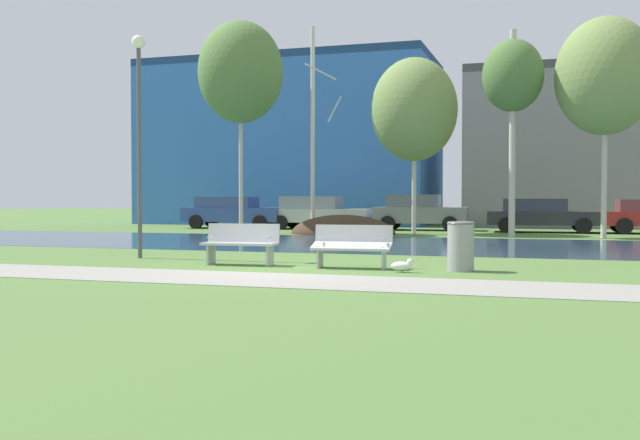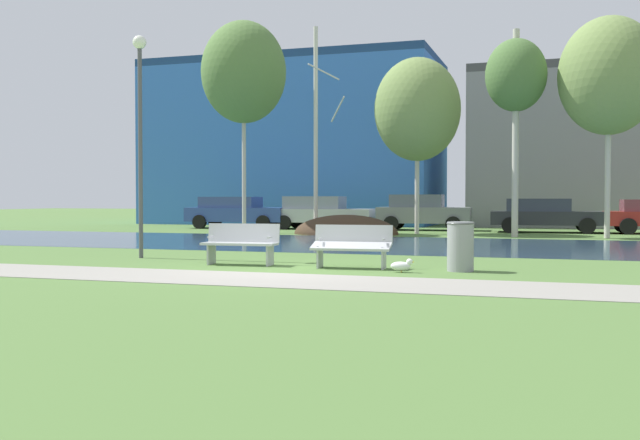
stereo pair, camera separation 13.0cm
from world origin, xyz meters
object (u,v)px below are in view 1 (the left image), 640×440
(bench_left, at_px, (241,243))
(trash_bin, at_px, (461,246))
(parked_hatch_third_grey, at_px, (419,212))
(seagull, at_px, (402,265))
(bench_right, at_px, (352,245))
(streetlamp, at_px, (139,109))
(parked_van_nearest_blue, at_px, (233,212))
(parked_sedan_second_silver, at_px, (317,212))
(parked_wagon_fourth_dark, at_px, (541,214))

(bench_left, xyz_separation_m, trash_bin, (4.60, 0.07, 0.02))
(parked_hatch_third_grey, bearing_deg, seagull, -81.15)
(bench_right, distance_m, parked_hatch_third_grey, 17.76)
(streetlamp, height_order, parked_hatch_third_grey, streetlamp)
(bench_left, height_order, parked_van_nearest_blue, parked_van_nearest_blue)
(bench_right, bearing_deg, parked_sedan_second_silver, 109.99)
(parked_hatch_third_grey, relative_size, parked_wagon_fourth_dark, 0.90)
(bench_left, bearing_deg, trash_bin, 0.83)
(seagull, xyz_separation_m, parked_wagon_fourth_dark, (2.30, 17.68, 0.61))
(seagull, relative_size, parked_van_nearest_blue, 0.10)
(parked_van_nearest_blue, bearing_deg, streetlamp, -73.10)
(bench_right, height_order, streetlamp, streetlamp)
(bench_left, distance_m, parked_hatch_third_grey, 17.69)
(bench_left, relative_size, bench_right, 1.00)
(parked_van_nearest_blue, relative_size, parked_wagon_fourth_dark, 1.05)
(parked_van_nearest_blue, bearing_deg, trash_bin, -53.60)
(seagull, bearing_deg, bench_right, 155.23)
(seagull, distance_m, parked_wagon_fourth_dark, 17.84)
(trash_bin, distance_m, seagull, 1.24)
(seagull, relative_size, parked_wagon_fourth_dark, 0.10)
(bench_right, relative_size, streetlamp, 0.31)
(bench_left, height_order, parked_hatch_third_grey, parked_hatch_third_grey)
(parked_sedan_second_silver, distance_m, parked_hatch_third_grey, 4.62)
(bench_right, relative_size, seagull, 3.50)
(seagull, bearing_deg, parked_sedan_second_silver, 112.61)
(parked_sedan_second_silver, bearing_deg, parked_hatch_third_grey, 4.00)
(bench_right, xyz_separation_m, streetlamp, (-5.42, 0.89, 3.03))
(parked_van_nearest_blue, relative_size, parked_sedan_second_silver, 1.01)
(seagull, relative_size, parked_sedan_second_silver, 0.10)
(bench_left, distance_m, streetlamp, 4.34)
(parked_sedan_second_silver, bearing_deg, trash_bin, -63.88)
(parked_sedan_second_silver, bearing_deg, bench_right, -70.01)
(bench_right, height_order, seagull, bench_right)
(trash_bin, distance_m, parked_van_nearest_blue, 21.01)
(parked_van_nearest_blue, distance_m, parked_hatch_third_grey, 8.63)
(streetlamp, distance_m, parked_sedan_second_silver, 16.70)
(seagull, bearing_deg, parked_hatch_third_grey, 98.85)
(bench_left, distance_m, parked_wagon_fourth_dark, 18.13)
(trash_bin, height_order, parked_van_nearest_blue, parked_van_nearest_blue)
(bench_left, xyz_separation_m, seagull, (3.57, -0.52, -0.34))
(parked_wagon_fourth_dark, bearing_deg, parked_hatch_third_grey, 174.23)
(parked_sedan_second_silver, xyz_separation_m, parked_wagon_fourth_dark, (9.74, -0.20, -0.04))
(parked_hatch_third_grey, bearing_deg, parked_sedan_second_silver, -176.00)
(streetlamp, height_order, parked_van_nearest_blue, streetlamp)
(parked_van_nearest_blue, height_order, parked_hatch_third_grey, parked_hatch_third_grey)
(parked_sedan_second_silver, relative_size, parked_wagon_fourth_dark, 1.04)
(bench_left, distance_m, seagull, 3.63)
(parked_van_nearest_blue, bearing_deg, seagull, -56.83)
(trash_bin, relative_size, parked_hatch_third_grey, 0.23)
(seagull, height_order, parked_van_nearest_blue, parked_van_nearest_blue)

